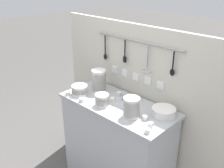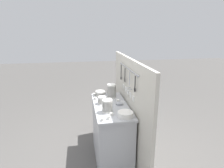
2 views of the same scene
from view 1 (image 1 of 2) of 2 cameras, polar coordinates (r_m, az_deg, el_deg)
The scene contains 17 objects.
counter at distance 2.64m, azimuth 1.08°, elevation -13.26°, with size 1.11×0.49×0.94m.
back_wall at distance 2.63m, azimuth 5.31°, elevation -4.62°, with size 1.91×0.11×1.62m.
bowl_stack_nested_right at distance 2.15m, azimuth 4.26°, elevation -5.07°, with size 0.14×0.14×0.17m.
bowl_stack_wide_centre at distance 2.57m, azimuth -2.85°, elevation 0.70°, with size 0.14×0.14×0.22m.
bowl_stack_back_corner at distance 2.55m, azimuth -7.07°, elevation -1.27°, with size 0.15×0.15×0.09m.
bowl_stack_tall_left at distance 2.33m, azimuth -2.18°, elevation -3.48°, with size 0.12×0.12×0.11m.
plate_stack at distance 2.23m, azimuth 11.18°, elevation -5.93°, with size 0.20×0.20×0.07m.
steel_mixing_bowl at distance 2.45m, azimuth 3.38°, elevation -3.05°, with size 0.11×0.11×0.03m.
cup_by_caddy at distance 1.99m, azimuth 7.72°, elevation -10.08°, with size 0.04×0.04×0.04m.
cup_mid_row at distance 2.15m, azimuth 7.20°, elevation -7.30°, with size 0.04×0.04×0.04m.
cup_edge_far at distance 2.56m, azimuth -9.64°, elevation -1.99°, with size 0.04×0.04×0.04m.
cup_front_right at distance 2.51m, azimuth 1.51°, elevation -2.17°, with size 0.04×0.04×0.04m.
cup_centre at distance 2.69m, azimuth -7.00°, elevation -0.52°, with size 0.04×0.04×0.04m.
cup_beside_plates at distance 2.41m, azimuth 0.13°, elevation -3.38°, with size 0.04×0.04×0.04m.
cup_back_right at distance 2.50m, azimuth -1.58°, elevation -2.38°, with size 0.04×0.04×0.04m.
cup_edge_near at distance 2.42m, azimuth -6.67°, elevation -3.49°, with size 0.04×0.04×0.04m.
cup_front_left at distance 2.07m, azimuth 8.36°, elevation -8.77°, with size 0.04×0.04×0.04m.
Camera 1 is at (1.41, -1.55, 2.07)m, focal length 42.00 mm.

